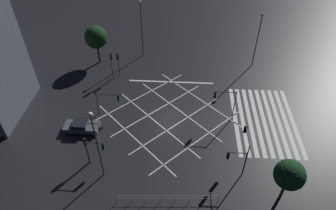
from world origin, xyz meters
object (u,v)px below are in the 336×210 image
at_px(traffic_light_median_north, 110,99).
at_px(street_lamp_far, 259,31).
at_px(traffic_light_sw_main, 246,142).
at_px(traffic_light_ne_cross, 112,61).
at_px(traffic_light_ne_main, 118,60).
at_px(traffic_light_median_south, 224,99).
at_px(traffic_light_nw_cross, 97,148).
at_px(street_lamp_west, 95,136).
at_px(street_tree_far, 96,37).
at_px(traffic_light_sw_cross, 235,158).
at_px(street_tree_near, 290,175).
at_px(street_lamp_east, 141,22).
at_px(traffic_light_nw_main, 86,145).
at_px(waiting_car, 81,126).

xyz_separation_m(traffic_light_median_north, street_lamp_far, (12.64, -19.82, 3.35)).
height_order(traffic_light_sw_main, traffic_light_ne_cross, traffic_light_sw_main).
distance_m(traffic_light_ne_cross, traffic_light_ne_main, 1.02).
bearing_deg(traffic_light_ne_cross, street_lamp_far, 12.55).
bearing_deg(traffic_light_sw_main, traffic_light_median_north, 66.01).
bearing_deg(traffic_light_median_south, traffic_light_nw_cross, 29.82).
bearing_deg(street_lamp_west, traffic_light_ne_cross, 7.83).
bearing_deg(street_tree_far, street_lamp_far, -88.88).
xyz_separation_m(traffic_light_median_south, traffic_light_sw_cross, (-8.49, -0.50, -0.67)).
distance_m(traffic_light_median_south, traffic_light_ne_cross, 17.33).
height_order(traffic_light_ne_cross, traffic_light_ne_main, traffic_light_ne_cross).
bearing_deg(street_lamp_far, traffic_light_sw_main, 168.15).
relative_size(traffic_light_median_south, street_lamp_west, 0.51).
height_order(street_lamp_far, street_tree_near, street_lamp_far).
height_order(street_lamp_west, street_tree_near, street_lamp_west).
bearing_deg(traffic_light_median_south, street_tree_far, -33.50).
bearing_deg(traffic_light_ne_cross, street_tree_far, 126.12).
relative_size(traffic_light_sw_main, street_lamp_east, 0.49).
bearing_deg(street_tree_far, traffic_light_nw_main, -169.96).
bearing_deg(waiting_car, street_lamp_east, 73.25).
distance_m(traffic_light_sw_cross, waiting_car, 18.57).
distance_m(traffic_light_nw_cross, traffic_light_nw_main, 1.22).
height_order(traffic_light_ne_cross, traffic_light_sw_cross, traffic_light_ne_cross).
relative_size(traffic_light_ne_cross, street_lamp_west, 0.48).
height_order(street_tree_near, street_tree_far, street_tree_far).
bearing_deg(traffic_light_nw_main, traffic_light_nw_cross, -98.75).
height_order(traffic_light_median_south, traffic_light_sw_cross, traffic_light_median_south).
bearing_deg(traffic_light_sw_main, street_lamp_west, 99.24).
relative_size(traffic_light_nw_cross, waiting_car, 0.81).
xyz_separation_m(traffic_light_ne_main, traffic_light_sw_cross, (-17.07, -15.10, -0.11)).
distance_m(traffic_light_sw_main, street_lamp_far, 20.21).
xyz_separation_m(traffic_light_nw_cross, traffic_light_nw_main, (0.18, 1.20, 0.13)).
distance_m(traffic_light_ne_cross, waiting_car, 11.40).
relative_size(traffic_light_ne_main, street_tree_far, 0.63).
distance_m(traffic_light_sw_cross, street_lamp_far, 22.08).
height_order(traffic_light_sw_cross, street_lamp_west, street_lamp_west).
bearing_deg(traffic_light_sw_cross, street_lamp_east, -62.10).
xyz_separation_m(traffic_light_sw_cross, street_lamp_west, (-0.82, 13.50, 3.28)).
relative_size(street_lamp_east, street_tree_far, 1.52).
bearing_deg(street_lamp_west, waiting_car, 33.18).
distance_m(traffic_light_median_north, waiting_car, 4.74).
relative_size(traffic_light_nw_main, street_lamp_east, 0.39).
bearing_deg(traffic_light_median_north, street_tree_far, 109.96).
xyz_separation_m(street_lamp_east, street_lamp_far, (-2.02, -17.56, -0.01)).
bearing_deg(waiting_car, street_lamp_west, -56.82).
xyz_separation_m(traffic_light_ne_cross, traffic_light_nw_cross, (-15.87, -1.64, -0.58)).
height_order(traffic_light_median_north, street_tree_far, street_tree_far).
height_order(traffic_light_ne_cross, waiting_car, traffic_light_ne_cross).
distance_m(traffic_light_ne_cross, street_tree_far, 5.41).
relative_size(traffic_light_ne_cross, traffic_light_nw_main, 1.18).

